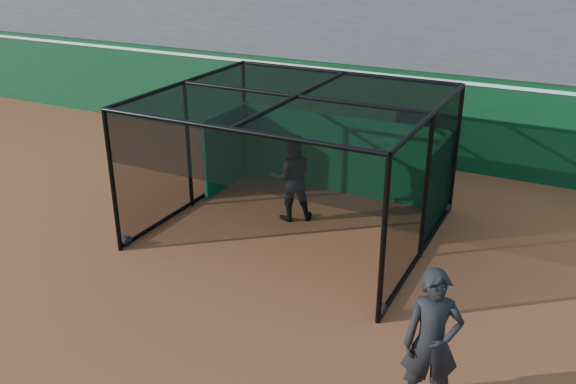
% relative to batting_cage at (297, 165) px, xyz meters
% --- Properties ---
extents(ground, '(120.00, 120.00, 0.00)m').
position_rel_batting_cage_xyz_m(ground, '(0.41, -3.25, -1.43)').
color(ground, brown).
rests_on(ground, ground).
extents(outfield_wall, '(50.00, 0.50, 2.50)m').
position_rel_batting_cage_xyz_m(outfield_wall, '(0.41, 5.25, -0.15)').
color(outfield_wall, '#093418').
rests_on(outfield_wall, ground).
extents(batting_cage, '(5.47, 4.97, 2.88)m').
position_rel_batting_cage_xyz_m(batting_cage, '(0.00, 0.00, 0.00)').
color(batting_cage, black).
rests_on(batting_cage, ground).
extents(batter, '(1.18, 1.12, 1.92)m').
position_rel_batting_cage_xyz_m(batter, '(-0.33, 0.42, -0.48)').
color(batter, black).
rests_on(batter, ground).
extents(on_deck_player, '(0.87, 0.73, 2.04)m').
position_rel_batting_cage_xyz_m(on_deck_player, '(3.87, -3.97, -0.42)').
color(on_deck_player, black).
rests_on(on_deck_player, ground).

